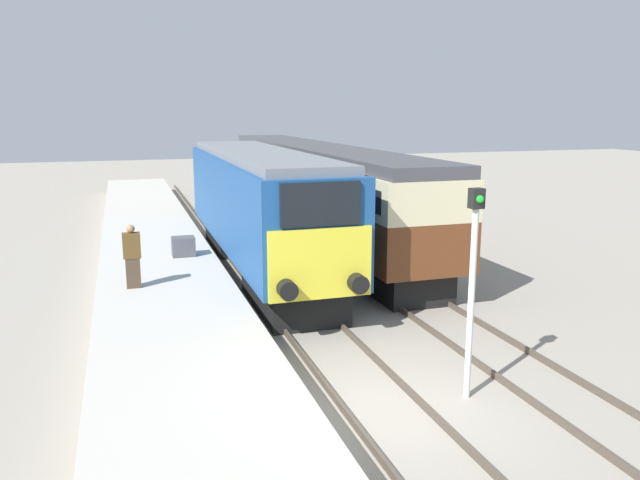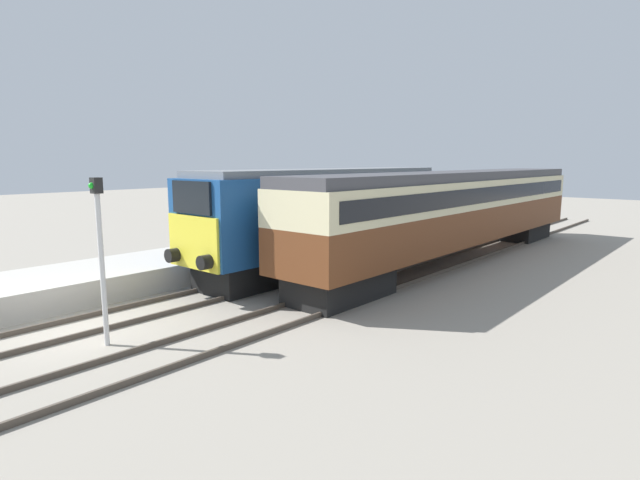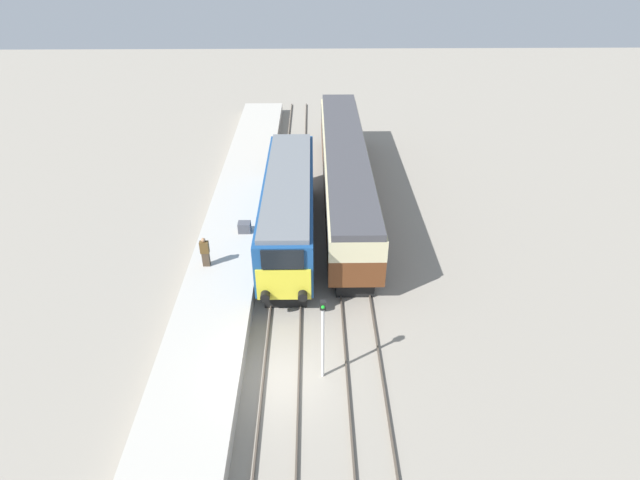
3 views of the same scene
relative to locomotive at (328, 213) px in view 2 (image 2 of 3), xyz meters
name	(u,v)px [view 2 (image 2 of 3)]	position (x,y,z in m)	size (l,w,h in m)	color
ground_plane	(72,330)	(0.00, -10.34, -2.22)	(120.00, 120.00, 0.00)	gray
platform_left	(232,255)	(-3.30, -2.34, -1.82)	(3.50, 50.00, 0.82)	#B7B2A8
rails_near_track	(226,290)	(0.00, -5.34, -2.15)	(1.51, 60.00, 0.14)	#4C4238
rails_far_track	(300,310)	(3.40, -5.34, -2.15)	(1.50, 60.00, 0.14)	#4C4238
locomotive	(328,213)	(0.00, 0.00, 0.00)	(2.70, 13.49, 4.02)	black
passenger_carriage	(459,206)	(3.40, 4.76, 0.15)	(2.75, 20.85, 3.89)	black
person_on_platform	(195,228)	(-4.10, -3.57, -0.59)	(0.44, 0.26, 1.65)	#473828
signal_post	(100,248)	(1.70, -10.24, 0.13)	(0.24, 0.28, 3.96)	silver
luggage_crate	(279,235)	(-2.52, -0.36, -1.11)	(0.70, 0.56, 0.60)	#4C4C51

